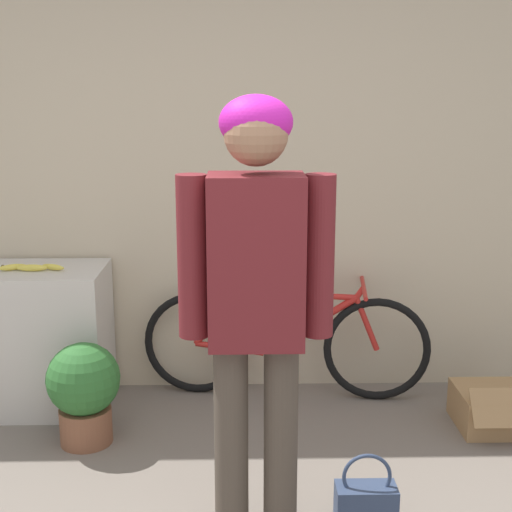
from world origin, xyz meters
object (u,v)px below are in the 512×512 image
bicycle (285,342)px  cardboard_box (494,408)px  handbag (366,503)px  potted_plant (84,389)px  person (256,283)px  banana (31,267)px

bicycle → cardboard_box: 1.20m
handbag → bicycle: bearing=101.1°
handbag → potted_plant: size_ratio=0.62×
person → cardboard_box: 1.90m
person → potted_plant: bearing=135.0°
person → banana: person is taller
cardboard_box → potted_plant: bearing=-176.6°
bicycle → person: bearing=-91.3°
bicycle → potted_plant: bearing=-145.5°
person → banana: 1.76m
banana → handbag: (1.66, -1.17, -0.72)m
banana → handbag: 2.15m
banana → handbag: bearing=-35.1°
person → cardboard_box: size_ratio=3.94×
banana → potted_plant: size_ratio=0.69×
person → handbag: size_ratio=5.32×
banana → potted_plant: (0.34, -0.41, -0.53)m
person → potted_plant: size_ratio=3.30×
banana → cardboard_box: size_ratio=0.82×
bicycle → cardboard_box: bearing=-14.2°
person → cardboard_box: person is taller
bicycle → banana: banana is taller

